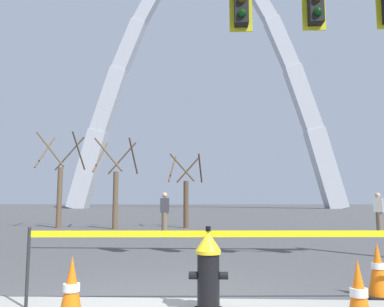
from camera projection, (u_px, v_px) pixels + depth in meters
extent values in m
plane|color=#474749|center=(160.00, 305.00, 4.87)|extent=(240.00, 240.00, 0.00)
cylinder|color=black|center=(208.00, 281.00, 4.57)|extent=(0.26, 0.26, 0.62)
cylinder|color=gold|center=(208.00, 252.00, 4.61)|extent=(0.30, 0.30, 0.04)
cone|color=gold|center=(208.00, 241.00, 4.62)|extent=(0.30, 0.30, 0.22)
cylinder|color=black|center=(208.00, 229.00, 4.64)|extent=(0.06, 0.06, 0.06)
cylinder|color=black|center=(193.00, 275.00, 4.58)|extent=(0.10, 0.09, 0.09)
cylinder|color=black|center=(224.00, 276.00, 4.57)|extent=(0.10, 0.09, 0.09)
cylinder|color=black|center=(208.00, 280.00, 4.76)|extent=(0.13, 0.14, 0.13)
cylinder|color=black|center=(208.00, 279.00, 4.84)|extent=(0.15, 0.03, 0.15)
cylinder|color=#232326|center=(28.00, 268.00, 4.75)|extent=(0.04, 0.04, 0.97)
cube|color=yellow|center=(239.00, 234.00, 4.82)|extent=(5.14, 0.28, 0.08)
cube|color=black|center=(379.00, 296.00, 5.25)|extent=(0.36, 0.36, 0.03)
cone|color=orange|center=(378.00, 268.00, 5.29)|extent=(0.28, 0.28, 0.70)
cylinder|color=white|center=(378.00, 266.00, 5.29)|extent=(0.17, 0.17, 0.08)
cone|color=orange|center=(359.00, 296.00, 3.77)|extent=(0.28, 0.28, 0.70)
cylinder|color=white|center=(359.00, 292.00, 3.77)|extent=(0.17, 0.17, 0.08)
cone|color=orange|center=(71.00, 291.00, 3.98)|extent=(0.28, 0.28, 0.70)
cylinder|color=white|center=(71.00, 287.00, 3.98)|extent=(0.17, 0.17, 0.08)
cube|color=black|center=(315.00, 1.00, 7.40)|extent=(0.26, 0.24, 0.90)
cube|color=gold|center=(313.00, 5.00, 7.54)|extent=(0.44, 0.03, 1.04)
sphere|color=black|center=(318.00, 12.00, 7.24)|extent=(0.16, 0.16, 0.16)
cube|color=black|center=(241.00, 2.00, 7.47)|extent=(0.26, 0.24, 0.90)
cube|color=gold|center=(241.00, 6.00, 7.60)|extent=(0.44, 0.03, 1.04)
sphere|color=black|center=(242.00, 13.00, 7.30)|extent=(0.16, 0.16, 0.16)
cube|color=#B2B5BC|center=(88.00, 170.00, 63.43)|extent=(6.01, 2.91, 13.23)
cube|color=#B2B5BC|center=(109.00, 101.00, 64.65)|extent=(5.74, 2.65, 11.21)
cube|color=#B2B5BC|center=(129.00, 47.00, 65.61)|extent=(5.44, 2.40, 9.22)
cube|color=#B2B5BC|center=(149.00, 6.00, 66.34)|extent=(5.12, 2.14, 7.27)
cube|color=#B2B5BC|center=(261.00, 3.00, 65.51)|extent=(5.12, 2.14, 7.27)
cube|color=#B2B5BC|center=(281.00, 44.00, 64.51)|extent=(5.44, 2.40, 9.22)
cube|color=#B2B5BC|center=(303.00, 99.00, 63.27)|extent=(5.74, 2.65, 11.21)
cube|color=#B2B5BC|center=(325.00, 169.00, 61.78)|extent=(6.01, 2.91, 13.23)
cylinder|color=brown|center=(59.00, 197.00, 18.62)|extent=(0.24, 0.24, 2.87)
cylinder|color=brown|center=(45.00, 152.00, 19.09)|extent=(0.38, 1.54, 1.71)
cylinder|color=brown|center=(79.00, 151.00, 18.75)|extent=(0.23, 1.55, 1.71)
cylinder|color=brown|center=(70.00, 153.00, 19.76)|extent=(1.55, 0.23, 1.71)
cylinder|color=brown|center=(50.00, 149.00, 18.03)|extent=(1.53, 0.41, 1.71)
cylinder|color=brown|center=(115.00, 200.00, 17.83)|extent=(0.24, 0.24, 2.61)
cylinder|color=brown|center=(100.00, 157.00, 18.26)|extent=(0.36, 1.40, 1.56)
cylinder|color=brown|center=(133.00, 156.00, 17.96)|extent=(0.22, 1.42, 1.56)
cylinder|color=brown|center=(122.00, 158.00, 18.87)|extent=(1.42, 0.22, 1.56)
cylinder|color=brown|center=(108.00, 154.00, 17.29)|extent=(1.40, 0.39, 1.56)
cylinder|color=brown|center=(186.00, 204.00, 18.60)|extent=(0.24, 0.24, 2.22)
cylinder|color=brown|center=(172.00, 169.00, 18.96)|extent=(0.32, 1.20, 1.33)
cylinder|color=brown|center=(200.00, 168.00, 18.70)|extent=(0.20, 1.21, 1.33)
cylinder|color=brown|center=(188.00, 169.00, 19.48)|extent=(1.21, 0.20, 1.33)
cylinder|color=brown|center=(182.00, 167.00, 18.14)|extent=(1.20, 0.34, 1.33)
cylinder|color=brown|center=(379.00, 223.00, 15.14)|extent=(0.22, 0.22, 0.84)
cube|color=beige|center=(378.00, 205.00, 15.22)|extent=(0.39, 0.35, 0.54)
sphere|color=tan|center=(378.00, 195.00, 15.27)|extent=(0.20, 0.20, 0.20)
cylinder|color=brown|center=(165.00, 224.00, 14.65)|extent=(0.22, 0.22, 0.84)
cube|color=#333338|center=(165.00, 205.00, 14.73)|extent=(0.36, 0.23, 0.54)
sphere|color=tan|center=(165.00, 195.00, 14.77)|extent=(0.20, 0.20, 0.20)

